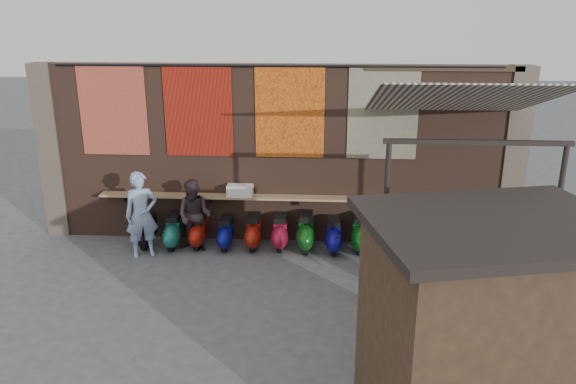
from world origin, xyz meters
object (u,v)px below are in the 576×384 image
object	(u,v)px
scooter_stool_0	(147,231)
scooter_stool_7	(334,235)
scooter_stool_5	(280,232)
scooter_stool_3	(226,233)
shopper_grey	(529,246)
shelf_box	(240,191)
diner_left	(142,215)
scooter_stool_9	(390,237)
scooter_stool_10	(416,236)
shopper_navy	(439,261)
scooter_stool_4	(254,232)
shopper_tan	(422,258)
diner_right	(195,216)
scooter_stool_1	(174,231)
market_stall	(482,337)
scooter_stool_6	(306,232)
scooter_stool_8	(360,233)
scooter_stool_2	(199,231)

from	to	relation	value
scooter_stool_0	scooter_stool_7	distance (m)	4.20
scooter_stool_5	scooter_stool_3	bearing A→B (deg)	-177.09
scooter_stool_0	shopper_grey	world-z (taller)	shopper_grey
shelf_box	diner_left	bearing A→B (deg)	-157.51
scooter_stool_9	scooter_stool_10	size ratio (longest dim) A/B	0.92
scooter_stool_5	shopper_navy	size ratio (longest dim) A/B	0.49
scooter_stool_4	diner_left	xyz separation A→B (m)	(-2.33, -0.57, 0.57)
shopper_grey	shopper_tan	size ratio (longest dim) A/B	1.14
scooter_stool_0	scooter_stool_10	bearing A→B (deg)	-0.31
scooter_stool_9	shopper_grey	size ratio (longest dim) A/B	0.42
scooter_stool_9	diner_right	world-z (taller)	diner_right
shelf_box	scooter_stool_1	world-z (taller)	shelf_box
shopper_grey	market_stall	world-z (taller)	market_stall
shopper_navy	shopper_tan	size ratio (longest dim) A/B	0.99
scooter_stool_7	shopper_navy	distance (m)	2.87
scooter_stool_7	diner_right	bearing A→B (deg)	-177.85
scooter_stool_6	scooter_stool_8	distance (m)	1.19
scooter_stool_2	scooter_stool_6	world-z (taller)	scooter_stool_6
scooter_stool_9	shopper_grey	distance (m)	2.92
shopper_tan	diner_right	bearing A→B (deg)	132.88
scooter_stool_6	market_stall	distance (m)	6.11
scooter_stool_6	shopper_grey	size ratio (longest dim) A/B	0.47
scooter_stool_6	shopper_grey	xyz separation A→B (m)	(4.21, -1.67, 0.51)
scooter_stool_1	scooter_stool_2	size ratio (longest dim) A/B	1.04
diner_left	market_stall	bearing A→B (deg)	-65.93
scooter_stool_2	shopper_navy	bearing A→B (deg)	-24.72
shopper_tan	shopper_navy	bearing A→B (deg)	-44.07
shopper_navy	scooter_stool_7	bearing A→B (deg)	-70.43
scooter_stool_0	shopper_navy	distance (m)	6.44
shopper_tan	diner_left	bearing A→B (deg)	140.20
scooter_stool_3	shopper_navy	distance (m)	4.79
scooter_stool_7	scooter_stool_8	size ratio (longest dim) A/B	0.93
scooter_stool_10	scooter_stool_8	bearing A→B (deg)	176.17
diner_left	market_stall	xyz separation A→B (m)	(5.78, -5.05, 0.44)
scooter_stool_7	scooter_stool_10	world-z (taller)	scooter_stool_10
scooter_stool_9	market_stall	bearing A→B (deg)	-85.62
scooter_stool_8	scooter_stool_10	xyz separation A→B (m)	(1.22, -0.08, 0.00)
shopper_tan	scooter_stool_9	bearing A→B (deg)	74.36
scooter_stool_7	scooter_stool_4	bearing A→B (deg)	177.21
scooter_stool_4	shopper_grey	xyz separation A→B (m)	(5.38, -1.71, 0.55)
scooter_stool_5	shopper_tan	world-z (taller)	shopper_tan
scooter_stool_9	diner_right	distance (m)	4.32
shelf_box	scooter_stool_2	size ratio (longest dim) A/B	0.75
diner_right	shopper_navy	bearing A→B (deg)	-11.84
shopper_navy	scooter_stool_6	bearing A→B (deg)	-62.88
scooter_stool_4	shopper_navy	bearing A→B (deg)	-31.70
diner_right	shopper_navy	xyz separation A→B (m)	(4.90, -2.04, -0.00)
shopper_tan	scooter_stool_8	bearing A→B (deg)	90.33
scooter_stool_8	shopper_tan	distance (m)	2.39
scooter_stool_2	shelf_box	bearing A→B (deg)	15.53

